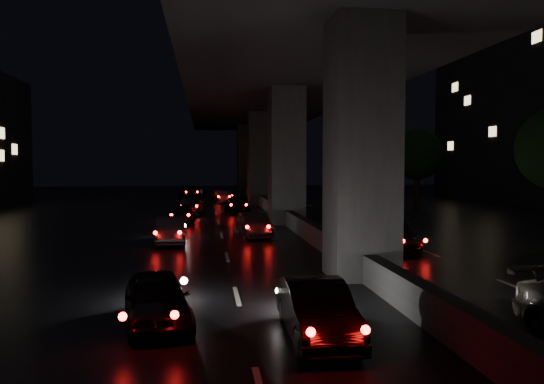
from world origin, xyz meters
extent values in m
plane|color=black|center=(0.00, 0.00, 0.00)|extent=(120.00, 120.00, 0.00)
cube|color=#303032|center=(0.00, -10.00, 4.00)|extent=(2.00, 2.00, 8.00)
cube|color=#303032|center=(0.00, 5.00, 4.00)|extent=(2.00, 2.00, 8.00)
cube|color=#303032|center=(0.00, 20.00, 4.00)|extent=(2.00, 2.00, 8.00)
cube|color=#303032|center=(0.00, 35.00, 4.00)|extent=(2.00, 2.00, 8.00)
cube|color=black|center=(0.00, 5.00, 8.75)|extent=(12.00, 80.00, 1.50)
cube|color=#303032|center=(-5.80, 5.00, 10.00)|extent=(0.40, 80.00, 1.00)
cube|color=#303032|center=(5.80, 5.00, 10.00)|extent=(0.40, 80.00, 1.00)
cube|color=#303032|center=(0.00, 5.00, 0.42)|extent=(0.45, 70.00, 0.85)
cylinder|color=black|center=(11.00, 12.00, 1.40)|extent=(0.44, 0.44, 2.80)
sphere|color=black|center=(11.00, 12.00, 4.22)|extent=(3.80, 3.80, 3.80)
cylinder|color=black|center=(11.00, 28.00, 1.40)|extent=(0.44, 0.44, 2.80)
sphere|color=black|center=(11.00, 28.00, 4.22)|extent=(3.80, 3.80, 3.80)
cylinder|color=#2D2D33|center=(11.50, 18.00, 4.50)|extent=(0.18, 0.18, 9.00)
cube|color=#2D2D33|center=(10.40, 18.00, 8.90)|extent=(2.40, 0.10, 0.10)
sphere|color=gold|center=(9.30, 18.00, 8.70)|extent=(0.44, 0.44, 0.44)
imported|color=black|center=(-5.90, -14.23, 0.57)|extent=(1.89, 3.54, 1.15)
imported|color=black|center=(-2.60, -15.58, 0.57)|extent=(1.22, 3.48, 1.15)
imported|color=black|center=(2.98, -5.41, 0.54)|extent=(2.35, 3.95, 1.07)
imported|color=#242427|center=(-6.35, -2.20, 0.59)|extent=(1.49, 3.67, 1.18)
imported|color=black|center=(-2.45, -0.61, 0.58)|extent=(1.58, 3.63, 1.16)
imported|color=black|center=(-6.19, 5.66, 0.57)|extent=(1.74, 3.46, 1.13)
imported|color=black|center=(-5.84, 11.23, 0.61)|extent=(1.98, 4.32, 1.23)
imported|color=black|center=(-2.50, 11.93, 0.62)|extent=(1.81, 3.76, 1.24)
imported|color=#5F5852|center=(-3.12, 21.84, 0.58)|extent=(1.62, 3.65, 1.16)
imported|color=black|center=(-2.83, 23.38, 0.58)|extent=(2.85, 4.50, 1.16)
imported|color=black|center=(-6.02, 28.18, 0.66)|extent=(2.84, 5.03, 1.33)
camera|label=1|loc=(-4.86, -25.95, 3.53)|focal=35.00mm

